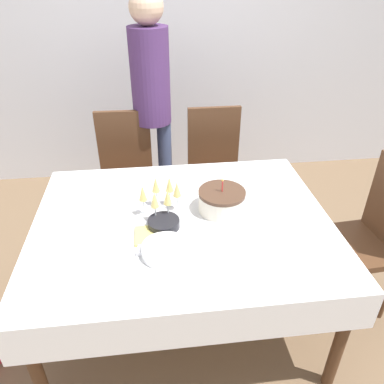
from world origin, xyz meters
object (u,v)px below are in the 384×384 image
(dining_chair_far_right, at_px, (215,166))
(birthday_cake, at_px, (222,200))
(champagne_tray, at_px, (162,199))
(dining_chair_right_end, at_px, (369,233))
(plate_stack_dessert, at_px, (164,223))
(plate_stack_main, at_px, (166,250))
(dining_chair_far_left, at_px, (126,171))
(person_standing, at_px, (151,93))

(dining_chair_far_right, distance_m, birthday_cake, 0.91)
(birthday_cake, relative_size, champagne_tray, 0.88)
(dining_chair_far_right, relative_size, champagne_tray, 3.35)
(dining_chair_right_end, distance_m, birthday_cake, 0.91)
(dining_chair_right_end, relative_size, champagne_tray, 3.35)
(dining_chair_far_right, bearing_deg, plate_stack_dessert, -114.32)
(dining_chair_right_end, height_order, birthday_cake, dining_chair_right_end)
(dining_chair_far_right, height_order, champagne_tray, dining_chair_far_right)
(champagne_tray, height_order, plate_stack_dessert, champagne_tray)
(dining_chair_right_end, bearing_deg, birthday_cake, 175.93)
(plate_stack_main, bearing_deg, birthday_cake, 45.21)
(dining_chair_far_left, height_order, champagne_tray, dining_chair_far_left)
(birthday_cake, height_order, champagne_tray, birthday_cake)
(dining_chair_far_left, bearing_deg, plate_stack_dessert, -76.24)
(person_standing, bearing_deg, champagne_tray, -89.29)
(plate_stack_dessert, bearing_deg, birthday_cake, 20.21)
(plate_stack_main, bearing_deg, dining_chair_right_end, 12.33)
(birthday_cake, distance_m, champagne_tray, 0.32)
(plate_stack_dessert, bearing_deg, person_standing, 90.66)
(dining_chair_far_left, xyz_separation_m, dining_chair_right_end, (1.44, -0.92, 0.00))
(dining_chair_far_left, relative_size, dining_chair_right_end, 1.00)
(dining_chair_right_end, relative_size, birthday_cake, 3.81)
(dining_chair_far_left, xyz_separation_m, birthday_cake, (0.56, -0.86, 0.26))
(dining_chair_far_right, xyz_separation_m, plate_stack_dessert, (-0.44, -0.98, 0.22))
(person_standing, bearing_deg, dining_chair_far_left, -140.94)
(champagne_tray, height_order, plate_stack_main, champagne_tray)
(champagne_tray, bearing_deg, plate_stack_main, -90.01)
(dining_chair_far_right, xyz_separation_m, champagne_tray, (-0.44, -0.85, 0.28))
(person_standing, bearing_deg, dining_chair_far_right, -21.93)
(dining_chair_right_end, relative_size, person_standing, 0.55)
(dining_chair_far_left, bearing_deg, champagne_tray, -74.31)
(dining_chair_far_right, distance_m, champagne_tray, 1.00)
(dining_chair_far_left, bearing_deg, birthday_cake, -56.98)
(birthday_cake, relative_size, plate_stack_dessert, 1.55)
(dining_chair_far_right, bearing_deg, dining_chair_far_left, -180.00)
(dining_chair_right_end, distance_m, champagne_tray, 1.23)
(dining_chair_far_right, bearing_deg, plate_stack_main, -110.52)
(dining_chair_far_left, distance_m, plate_stack_dessert, 1.03)
(dining_chair_far_right, xyz_separation_m, person_standing, (-0.46, 0.18, 0.53))
(plate_stack_dessert, distance_m, person_standing, 1.21)
(plate_stack_main, bearing_deg, dining_chair_far_left, 101.41)
(dining_chair_right_end, bearing_deg, person_standing, 137.47)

